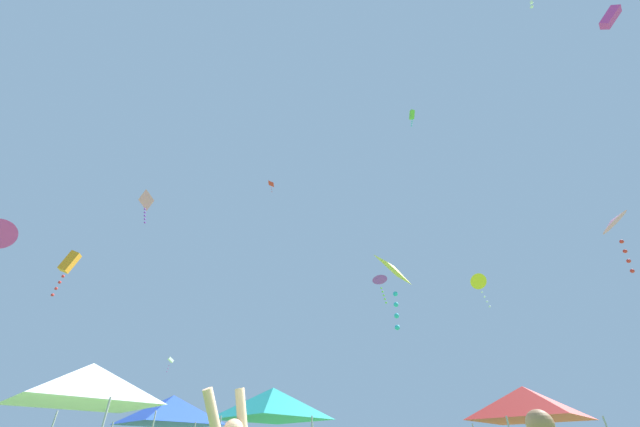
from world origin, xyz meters
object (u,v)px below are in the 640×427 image
Objects in this scene: kite_red_diamond at (271,184)px; kite_yellow_diamond at (395,272)px; kite_magenta_box at (610,17)px; canopy_tent_teal at (272,403)px; kite_pink_diamond at (147,202)px; canopy_tent_red at (526,403)px; kite_purple_delta at (380,280)px; kite_white_box at (171,360)px; kite_lime_box at (412,115)px; canopy_tent_blue at (171,410)px; canopy_tent_white at (88,383)px; kite_pink_delta at (613,223)px; kite_orange_box at (69,263)px; kite_yellow_delta at (479,282)px.

kite_yellow_diamond is at bearing -62.37° from kite_red_diamond.
kite_yellow_diamond is (-11.81, 3.30, -12.59)m from kite_magenta_box.
kite_pink_diamond is (-14.37, 12.77, 18.32)m from canopy_tent_teal.
canopy_tent_red is 25.11m from kite_purple_delta.
kite_white_box reaches higher than canopy_tent_teal.
kite_white_box is (-20.05, 16.15, -13.84)m from kite_lime_box.
canopy_tent_blue is 0.95× the size of canopy_tent_teal.
kite_pink_diamond is 23.85m from kite_purple_delta.
kite_white_box is 20.93m from kite_purple_delta.
kite_magenta_box is at bearing -18.93° from canopy_tent_teal.
canopy_tent_red is 0.91× the size of canopy_tent_white.
kite_pink_delta is at bearing 3.54° from canopy_tent_white.
canopy_tent_blue is at bearing 168.07° from canopy_tent_red.
kite_yellow_diamond is 23.63m from kite_purple_delta.
kite_purple_delta is (-6.16, 21.90, 6.81)m from kite_pink_delta.
kite_red_diamond is 17.07m from kite_orange_box.
canopy_tent_teal is at bearing 167.94° from canopy_tent_red.
kite_lime_box is (23.01, -9.75, 1.10)m from kite_pink_diamond.
canopy_tent_red is at bearing -12.06° from canopy_tent_teal.
kite_white_box is at bearing 138.39° from kite_magenta_box.
kite_pink_diamond is at bearing -114.88° from kite_white_box.
kite_yellow_delta is at bearing 66.60° from canopy_tent_red.
kite_red_diamond reaches higher than kite_pink_diamond.
canopy_tent_red is 0.99× the size of canopy_tent_blue.
kite_pink_delta is 2.21× the size of kite_red_diamond.
kite_pink_diamond is (-10.26, 11.92, 18.47)m from canopy_tent_blue.
kite_purple_delta reaches higher than canopy_tent_blue.
kite_yellow_delta is 1.03× the size of kite_orange_box.
kite_orange_box is at bearing -152.75° from kite_red_diamond.
canopy_tent_blue is at bearing -141.77° from kite_yellow_delta.
kite_orange_box is at bearing 156.50° from kite_yellow_diamond.
kite_pink_diamond reaches higher than canopy_tent_blue.
kite_magenta_box reaches higher than kite_yellow_diamond.
canopy_tent_blue is 14.34m from kite_orange_box.
kite_red_diamond is (2.43, 15.66, 19.68)m from canopy_tent_white.
canopy_tent_red is 2.90× the size of kite_red_diamond.
kite_white_box is at bearing 105.31° from canopy_tent_white.
kite_lime_box reaches higher than kite_orange_box.
kite_red_diamond is 0.37× the size of kite_orange_box.
kite_orange_box is (-31.51, -11.83, -3.80)m from kite_yellow_delta.
kite_pink_diamond is (-9.26, 16.61, 18.22)m from canopy_tent_white.
canopy_tent_teal is 6.39m from canopy_tent_white.
canopy_tent_blue is 1.09× the size of kite_orange_box.
kite_red_diamond is at bearing 27.25° from kite_orange_box.
canopy_tent_teal is 1.14× the size of kite_orange_box.
kite_yellow_delta is at bearing 20.58° from kite_orange_box.
kite_yellow_delta is 1.26× the size of kite_pink_delta.
canopy_tent_white is at bearing -102.04° from canopy_tent_blue.
canopy_tent_blue is at bearing -49.28° from kite_pink_diamond.
kite_magenta_box is (21.67, -1.84, 16.89)m from canopy_tent_white.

